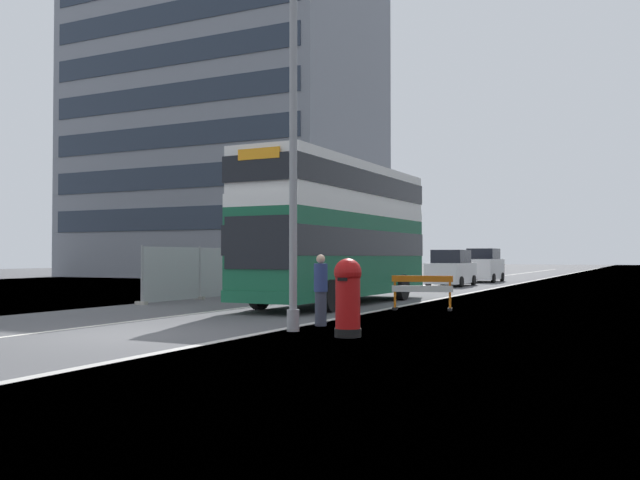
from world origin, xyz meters
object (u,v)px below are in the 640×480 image
(lamppost_foreground, at_px, (293,164))
(car_oncoming_near, at_px, (451,269))
(double_decker_bus, at_px, (339,230))
(roadworks_barrier, at_px, (422,288))
(car_receding_mid, at_px, (484,266))
(red_pillar_postbox, at_px, (348,294))
(pedestrian_at_kerb, at_px, (321,290))

(lamppost_foreground, xyz_separation_m, car_oncoming_near, (-3.29, 25.11, -2.86))
(double_decker_bus, xyz_separation_m, lamppost_foreground, (2.78, -8.56, 1.18))
(roadworks_barrier, distance_m, car_receding_mid, 25.38)
(double_decker_bus, relative_size, lamppost_foreground, 1.35)
(car_oncoming_near, relative_size, car_receding_mid, 1.03)
(double_decker_bus, xyz_separation_m, roadworks_barrier, (3.51, -1.34, -1.96))
(lamppost_foreground, bearing_deg, roadworks_barrier, 84.21)
(double_decker_bus, bearing_deg, red_pillar_postbox, -64.25)
(car_receding_mid, relative_size, pedestrian_at_kerb, 2.53)
(double_decker_bus, xyz_separation_m, car_oncoming_near, (-0.51, 16.55, -1.68))
(car_oncoming_near, height_order, pedestrian_at_kerb, car_oncoming_near)
(double_decker_bus, distance_m, pedestrian_at_kerb, 7.92)
(roadworks_barrier, bearing_deg, car_receding_mid, 98.64)
(car_oncoming_near, bearing_deg, car_receding_mid, 88.28)
(pedestrian_at_kerb, bearing_deg, double_decker_bus, 111.32)
(double_decker_bus, relative_size, roadworks_barrier, 5.73)
(red_pillar_postbox, xyz_separation_m, roadworks_barrier, (-0.84, 7.68, -0.21))
(lamppost_foreground, xyz_separation_m, car_receding_mid, (-3.08, 32.31, -2.78))
(red_pillar_postbox, distance_m, pedestrian_at_kerb, 2.39)
(double_decker_bus, relative_size, car_receding_mid, 2.49)
(red_pillar_postbox, xyz_separation_m, car_oncoming_near, (-4.86, 25.57, 0.06))
(double_decker_bus, relative_size, pedestrian_at_kerb, 6.28)
(car_oncoming_near, bearing_deg, double_decker_bus, -88.22)
(double_decker_bus, height_order, pedestrian_at_kerb, double_decker_bus)
(car_receding_mid, bearing_deg, car_oncoming_near, -91.72)
(double_decker_bus, bearing_deg, roadworks_barrier, -20.88)
(red_pillar_postbox, bearing_deg, double_decker_bus, 115.75)
(red_pillar_postbox, bearing_deg, lamppost_foreground, 163.85)
(lamppost_foreground, height_order, pedestrian_at_kerb, lamppost_foreground)
(double_decker_bus, height_order, lamppost_foreground, lamppost_foreground)
(lamppost_foreground, height_order, red_pillar_postbox, lamppost_foreground)
(double_decker_bus, height_order, car_receding_mid, double_decker_bus)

